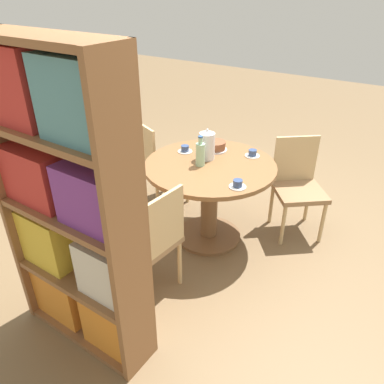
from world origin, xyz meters
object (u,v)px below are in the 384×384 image
bookshelf (71,215)px  cup_c (252,154)px  cup_a (185,149)px  water_bottle (200,154)px  coffee_pot (207,145)px  chair_c (298,184)px  cake_main (215,146)px  cup_b (238,184)px  chair_a (158,161)px  chair_b (150,240)px

bookshelf → cup_c: bookshelf is taller
bookshelf → cup_a: 1.46m
cup_a → water_bottle: bearing=149.2°
coffee_pot → cup_c: coffee_pot is taller
chair_c → cake_main: (0.70, 0.30, 0.31)m
water_bottle → cup_c: 0.50m
chair_c → water_bottle: bearing=-175.1°
cup_c → cup_b: bearing=105.4°
chair_c → bookshelf: size_ratio=0.47×
chair_c → cup_c: (0.36, 0.23, 0.30)m
chair_a → cup_a: (-0.46, 0.16, 0.30)m
chair_a → cup_b: bearing=179.8°
water_bottle → cake_main: water_bottle is taller
bookshelf → chair_c: bearing=70.3°
chair_a → chair_c: size_ratio=1.00×
water_bottle → cup_b: size_ratio=1.99×
chair_b → cake_main: 1.14m
cup_a → cup_b: (-0.70, 0.32, 0.00)m
chair_a → chair_c: (-1.36, -0.32, 0.00)m
chair_b → chair_c: size_ratio=1.00×
cake_main → cup_a: bearing=42.2°
chair_b → cup_b: chair_b is taller
coffee_pot → cup_a: 0.26m
bookshelf → cup_b: (-0.48, -1.12, -0.16)m
coffee_pot → cup_a: (0.24, -0.01, -0.10)m
coffee_pot → water_bottle: bearing=99.9°
cup_a → cup_b: size_ratio=1.00×
bookshelf → water_bottle: bookshelf is taller
water_bottle → bookshelf: bearing=88.1°
chair_a → chair_b: size_ratio=1.00×
chair_a → coffee_pot: size_ratio=3.26×
cake_main → chair_c: bearing=-157.0°
chair_a → bookshelf: bearing=135.4°
chair_b → chair_c: same height
chair_c → cake_main: 0.82m
coffee_pot → cake_main: coffee_pot is taller
coffee_pot → cake_main: (0.03, -0.20, -0.08)m
bookshelf → cup_a: size_ratio=14.63×
coffee_pot → cup_c: (-0.30, -0.26, -0.10)m
chair_b → cup_a: chair_b is taller
cake_main → cup_a: cake_main is taller
chair_b → bookshelf: size_ratio=0.47×
chair_a → cup_c: (-1.00, -0.09, 0.30)m
cake_main → coffee_pot: bearing=99.3°
cup_a → coffee_pot: bearing=177.0°
chair_a → chair_b: bearing=148.7°
chair_b → cup_c: size_ratio=6.84×
bookshelf → water_bottle: bearing=88.1°
cup_c → coffee_pot: bearing=40.8°
chair_c → chair_b: bearing=-152.5°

